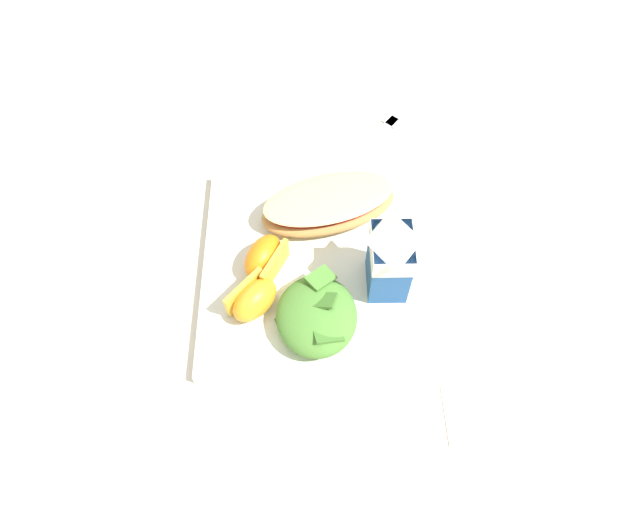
% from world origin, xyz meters
% --- Properties ---
extents(ground, '(3.00, 3.00, 0.00)m').
position_xyz_m(ground, '(0.00, 0.00, 0.00)').
color(ground, beige).
extents(white_plate, '(0.28, 0.28, 0.02)m').
position_xyz_m(white_plate, '(0.00, 0.00, 0.01)').
color(white_plate, white).
rests_on(white_plate, ground).
extents(cheesy_pizza_bread, '(0.12, 0.18, 0.04)m').
position_xyz_m(cheesy_pizza_bread, '(-0.07, 0.01, 0.03)').
color(cheesy_pizza_bread, tan).
rests_on(cheesy_pizza_bread, white_plate).
extents(green_salad_pile, '(0.11, 0.09, 0.05)m').
position_xyz_m(green_salad_pile, '(0.08, -0.01, 0.04)').
color(green_salad_pile, '#4C8433').
rests_on(green_salad_pile, white_plate).
extents(milk_carton, '(0.06, 0.05, 0.11)m').
position_xyz_m(milk_carton, '(0.03, 0.08, 0.08)').
color(milk_carton, '#23569E').
rests_on(milk_carton, white_plate).
extents(orange_wedge_front, '(0.07, 0.06, 0.04)m').
position_xyz_m(orange_wedge_front, '(0.01, -0.06, 0.04)').
color(orange_wedge_front, orange).
rests_on(orange_wedge_front, white_plate).
extents(orange_wedge_middle, '(0.07, 0.07, 0.04)m').
position_xyz_m(orange_wedge_middle, '(0.06, -0.08, 0.04)').
color(orange_wedge_middle, orange).
rests_on(orange_wedge_middle, white_plate).
extents(paper_napkin, '(0.11, 0.11, 0.00)m').
position_xyz_m(paper_napkin, '(0.16, 0.18, 0.00)').
color(paper_napkin, white).
rests_on(paper_napkin, ground).
extents(metal_fork, '(0.16, 0.13, 0.01)m').
position_xyz_m(metal_fork, '(-0.21, 0.07, 0.00)').
color(metal_fork, silver).
rests_on(metal_fork, ground).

